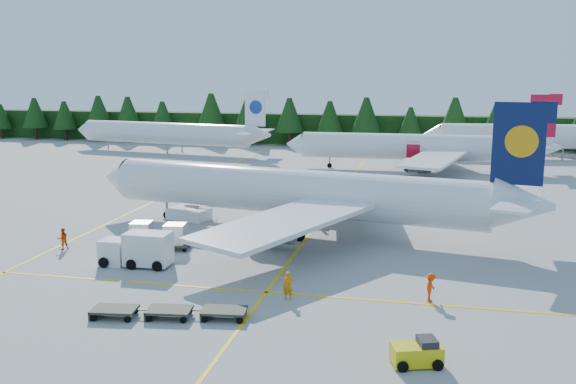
% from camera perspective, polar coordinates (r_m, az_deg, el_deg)
% --- Properties ---
extents(ground, '(320.00, 320.00, 0.00)m').
position_cam_1_polar(ground, '(50.76, -6.86, -6.13)').
color(ground, '#989893').
rests_on(ground, ground).
extents(taxi_stripe_a, '(0.25, 120.00, 0.01)m').
position_cam_1_polar(taxi_stripe_a, '(73.89, -12.03, -0.94)').
color(taxi_stripe_a, yellow).
rests_on(taxi_stripe_a, ground).
extents(taxi_stripe_b, '(0.25, 120.00, 0.01)m').
position_cam_1_polar(taxi_stripe_b, '(68.18, 3.48, -1.69)').
color(taxi_stripe_b, yellow).
rests_on(taxi_stripe_b, ground).
extents(taxi_stripe_cross, '(80.00, 0.25, 0.01)m').
position_cam_1_polar(taxi_stripe_cross, '(45.42, -9.38, -8.24)').
color(taxi_stripe_cross, yellow).
rests_on(taxi_stripe_cross, ground).
extents(treeline_hedge, '(220.00, 4.00, 6.00)m').
position_cam_1_polar(treeline_hedge, '(129.35, 5.18, 5.54)').
color(treeline_hedge, black).
rests_on(treeline_hedge, ground).
extents(airliner_navy, '(41.84, 34.12, 12.26)m').
position_cam_1_polar(airliner_navy, '(58.97, -0.35, 0.02)').
color(airliner_navy, white).
rests_on(airliner_navy, ground).
extents(airliner_red, '(38.99, 32.09, 11.34)m').
position_cam_1_polar(airliner_red, '(97.37, 10.70, 3.93)').
color(airliner_red, white).
rests_on(airliner_red, ground).
extents(airliner_far_left, '(38.92, 9.45, 11.37)m').
position_cam_1_polar(airliner_far_left, '(119.19, -11.33, 5.20)').
color(airliner_far_left, white).
rests_on(airliner_far_left, ground).
extents(airliner_far_right, '(41.52, 7.69, 12.08)m').
position_cam_1_polar(airliner_far_right, '(116.79, 21.43, 4.67)').
color(airliner_far_right, white).
rests_on(airliner_far_right, ground).
extents(airstairs, '(4.69, 6.36, 3.81)m').
position_cam_1_polar(airstairs, '(65.15, -8.63, -1.64)').
color(airstairs, white).
rests_on(airstairs, ground).
extents(service_truck, '(5.48, 2.12, 2.63)m').
position_cam_1_polar(service_truck, '(50.33, -13.37, -4.96)').
color(service_truck, white).
rests_on(service_truck, ground).
extents(baggage_tug, '(2.78, 2.04, 1.33)m').
position_cam_1_polar(baggage_tug, '(34.00, 11.46, -13.83)').
color(baggage_tug, yellow).
rests_on(baggage_tug, ground).
extents(dolly_train, '(9.38, 3.22, 0.15)m').
position_cam_1_polar(dolly_train, '(39.86, -10.51, -10.27)').
color(dolly_train, '#2F3526').
rests_on(dolly_train, ground).
extents(uld_pair, '(5.65, 2.24, 1.82)m').
position_cam_1_polar(uld_pair, '(54.75, -11.45, -3.69)').
color(uld_pair, '#2F3526').
rests_on(uld_pair, ground).
extents(crew_a, '(0.72, 0.50, 1.87)m').
position_cam_1_polar(crew_a, '(41.99, 0.01, -8.35)').
color(crew_a, orange).
rests_on(crew_a, ground).
extents(crew_b, '(1.11, 1.11, 1.82)m').
position_cam_1_polar(crew_b, '(56.62, -19.38, -3.94)').
color(crew_b, '#EA3E04').
rests_on(crew_b, ground).
extents(crew_c, '(0.73, 0.90, 1.90)m').
position_cam_1_polar(crew_c, '(42.66, 12.58, -8.29)').
color(crew_c, '#DF3F04').
rests_on(crew_c, ground).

